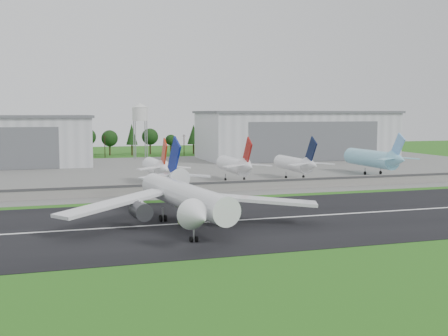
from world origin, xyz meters
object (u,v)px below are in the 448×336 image
object	(u,v)px
main_airliner	(184,202)
parked_jet_navy	(297,164)
parked_jet_skyblue	(375,158)
parked_jet_red_a	(157,168)
parked_jet_red_b	(236,165)
ground_vehicle	(190,222)

from	to	relation	value
main_airliner	parked_jet_navy	xyz separation A→B (m)	(57.66, 66.94, 0.99)
main_airliner	parked_jet_skyblue	xyz separation A→B (m)	(93.48, 72.05, 1.68)
parked_jet_red_a	parked_jet_skyblue	bearing A→B (deg)	3.35
parked_jet_navy	parked_jet_skyblue	world-z (taller)	parked_jet_skyblue
main_airliner	parked_jet_red_b	size ratio (longest dim) A/B	1.89
main_airliner	parked_jet_navy	distance (m)	88.36
ground_vehicle	parked_jet_navy	distance (m)	88.90
parked_jet_red_b	parked_jet_skyblue	xyz separation A→B (m)	(58.96, 5.08, 0.56)
main_airliner	parked_jet_red_b	bearing A→B (deg)	-124.93
parked_jet_red_b	parked_jet_skyblue	size ratio (longest dim) A/B	0.84
parked_jet_navy	parked_jet_skyblue	bearing A→B (deg)	8.12
parked_jet_red_b	parked_jet_navy	distance (m)	23.14
ground_vehicle	parked_jet_skyblue	size ratio (longest dim) A/B	0.14
parked_jet_navy	parked_jet_skyblue	xyz separation A→B (m)	(35.82, 5.11, 0.69)
ground_vehicle	parked_jet_skyblue	xyz separation A→B (m)	(92.58, 73.35, 5.76)
main_airliner	parked_jet_skyblue	bearing A→B (deg)	-150.03
main_airliner	parked_jet_navy	world-z (taller)	main_airliner
parked_jet_red_b	parked_jet_skyblue	world-z (taller)	parked_jet_skyblue
parked_jet_navy	parked_jet_red_b	bearing A→B (deg)	179.94
parked_jet_red_b	parked_jet_skyblue	distance (m)	59.18
ground_vehicle	parked_jet_red_a	size ratio (longest dim) A/B	0.16
parked_jet_red_a	main_airliner	bearing A→B (deg)	-95.66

